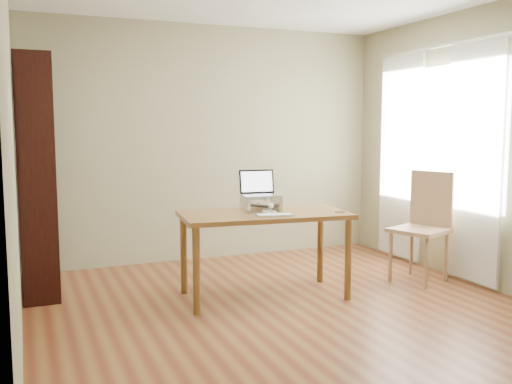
# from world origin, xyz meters

# --- Properties ---
(room) EXTENTS (4.04, 4.54, 2.64)m
(room) POSITION_xyz_m (0.03, 0.01, 1.30)
(room) COLOR brown
(room) RESTS_ON ground
(bookshelf) EXTENTS (0.30, 0.90, 2.10)m
(bookshelf) POSITION_xyz_m (-1.83, 1.55, 1.05)
(bookshelf) COLOR black
(bookshelf) RESTS_ON ground
(curtains) EXTENTS (0.03, 1.90, 2.25)m
(curtains) POSITION_xyz_m (1.92, 0.80, 1.17)
(curtains) COLOR white
(curtains) RESTS_ON ground
(desk) EXTENTS (1.51, 0.86, 0.75)m
(desk) POSITION_xyz_m (-0.02, 0.64, 0.66)
(desk) COLOR brown
(desk) RESTS_ON ground
(laptop_stand) EXTENTS (0.32, 0.25, 0.13)m
(laptop_stand) POSITION_xyz_m (-0.02, 0.72, 0.83)
(laptop_stand) COLOR silver
(laptop_stand) RESTS_ON desk
(laptop) EXTENTS (0.34, 0.29, 0.23)m
(laptop) POSITION_xyz_m (-0.02, 0.78, 0.94)
(laptop) COLOR silver
(laptop) RESTS_ON laptop_stand
(keyboard) EXTENTS (0.33, 0.20, 0.02)m
(keyboard) POSITION_xyz_m (-0.02, 0.42, 0.76)
(keyboard) COLOR silver
(keyboard) RESTS_ON desk
(coaster) EXTENTS (0.10, 0.10, 0.01)m
(coaster) POSITION_xyz_m (0.60, 0.41, 0.75)
(coaster) COLOR #5A2F1F
(coaster) RESTS_ON desk
(cat) EXTENTS (0.25, 0.49, 0.16)m
(cat) POSITION_xyz_m (-0.03, 0.75, 0.82)
(cat) COLOR #484238
(cat) RESTS_ON desk
(chair) EXTENTS (0.61, 0.61, 1.06)m
(chair) POSITION_xyz_m (1.63, 0.52, 0.58)
(chair) COLOR tan
(chair) RESTS_ON ground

